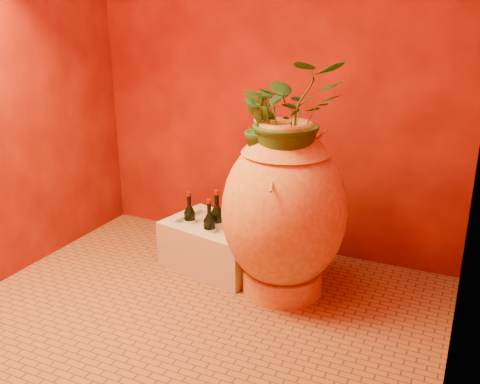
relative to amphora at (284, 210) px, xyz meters
The scene contains 10 objects.
floor 0.72m from the amphora, 127.51° to the right, with size 2.50×2.50×0.00m, color brown.
wall_back 1.01m from the amphora, 118.36° to the left, with size 2.50×0.02×2.50m, color #570A05.
amphora is the anchor object (origin of this frame).
stone_basin 0.61m from the amphora, 167.16° to the left, with size 0.70×0.55×0.29m.
wine_bottle_a 0.55m from the amphora, 165.04° to the left, with size 0.08×0.08×0.34m.
wine_bottle_b 0.54m from the amphora, behind, with size 0.08×0.08×0.31m.
wine_bottle_c 0.72m from the amphora, behind, with size 0.08×0.08×0.31m.
wall_tap 0.62m from the amphora, 111.57° to the left, with size 0.07×0.14×0.15m.
plant_main 0.54m from the amphora, 29.57° to the right, with size 0.53×0.46×0.59m, color #224B1B.
plant_side 0.49m from the amphora, 140.66° to the right, with size 0.22×0.18×0.40m, color #224B1B.
Camera 1 is at (1.26, -2.19, 1.56)m, focal length 40.00 mm.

